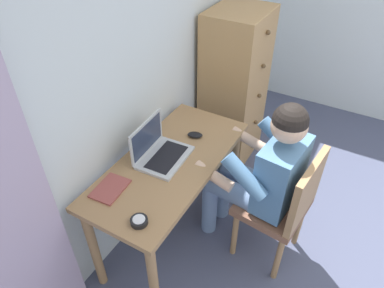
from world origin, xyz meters
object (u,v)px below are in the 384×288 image
Objects in this scene: desk at (171,175)px; computer_mouse at (195,135)px; dresser at (234,89)px; laptop at (159,150)px; chair at (284,204)px; notebook_pad at (110,188)px; desk_clock at (139,221)px; person_seated at (261,171)px.

computer_mouse reaches higher than desk.
laptop is (-1.13, 0.01, 0.13)m from dresser.
chair is 4.26× the size of notebook_pad.
desk is 0.19m from laptop.
dresser is 13.40× the size of computer_mouse.
computer_mouse reaches higher than desk_clock.
chair is 1.07m from notebook_pad.
person_seated is at bearing -63.71° from desk.
dresser is 1.14m from laptop.
desk_clock is (-0.48, -0.12, 0.14)m from desk.
chair is at bearing -73.04° from laptop.
person_seated reaches higher than computer_mouse.
desk is 13.27× the size of desk_clock.
dresser is at bearing -7.89° from notebook_pad.
chair is at bearing -59.08° from notebook_pad.
desk_clock is (-1.61, -0.19, 0.09)m from dresser.
desk is at bearing -27.70° from notebook_pad.
laptop is 0.52m from desk_clock.
laptop reaches higher than desk_clock.
desk is 3.39× the size of laptop.
chair is at bearing -139.80° from dresser.
person_seated is 0.83m from desk_clock.
chair is (-0.90, -0.76, -0.16)m from dresser.
dresser is 6.38× the size of notebook_pad.
chair is 0.74× the size of person_seated.
desk_clock is at bearing -173.15° from dresser.
dresser is 1.50× the size of chair.
computer_mouse is (0.05, 0.67, 0.26)m from chair.
desk is at bearing 108.59° from chair.
desk is 0.57m from person_seated.
desk is at bearing 14.37° from desk_clock.
chair reaches higher than desk_clock.
notebook_pad is at bearing 176.60° from dresser.
person_seated reaches higher than desk.
desk is at bearing 116.29° from person_seated.
laptop is at bearing 142.46° from computer_mouse.
dresser is 1.19m from chair.
chair is 8.94× the size of computer_mouse.
notebook_pad is at bearing 125.41° from chair.
notebook_pad is (-0.66, 0.18, -0.01)m from computer_mouse.
desk_clock is at bearing 152.41° from person_seated.
dresser is 1.51m from notebook_pad.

